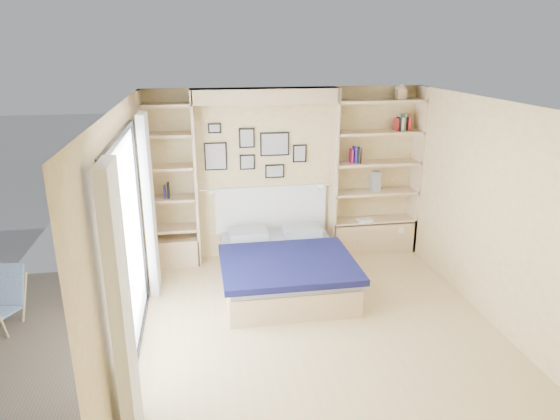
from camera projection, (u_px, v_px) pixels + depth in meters
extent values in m
plane|color=tan|center=(318.00, 329.00, 5.65)|extent=(4.50, 4.50, 0.00)
plane|color=#E4C584|center=(284.00, 174.00, 7.36)|extent=(4.00, 0.00, 4.00)
plane|color=#E4C584|center=(407.00, 346.00, 3.15)|extent=(4.00, 0.00, 4.00)
plane|color=#E4C584|center=(125.00, 237.00, 4.94)|extent=(0.00, 4.50, 4.50)
plane|color=#E4C584|center=(495.00, 215.00, 5.57)|extent=(0.00, 4.50, 4.50)
plane|color=white|center=(325.00, 105.00, 4.86)|extent=(4.50, 4.50, 0.00)
cube|color=tan|center=(196.00, 180.00, 6.99)|extent=(0.04, 0.35, 2.50)
cube|color=tan|center=(334.00, 175.00, 7.31)|extent=(0.04, 0.35, 2.50)
cube|color=tan|center=(265.00, 96.00, 6.79)|extent=(2.00, 0.35, 0.20)
cube|color=tan|center=(416.00, 171.00, 7.50)|extent=(0.04, 0.35, 2.50)
cube|color=tan|center=(146.00, 182.00, 6.89)|extent=(0.04, 0.35, 2.50)
cube|color=tan|center=(372.00, 235.00, 7.72)|extent=(1.30, 0.35, 0.50)
cube|color=tan|center=(175.00, 251.00, 7.27)|extent=(0.70, 0.35, 0.40)
cube|color=black|center=(118.00, 139.00, 4.64)|extent=(0.04, 2.08, 0.06)
cube|color=black|center=(139.00, 343.00, 5.33)|extent=(0.04, 2.08, 0.06)
cube|color=black|center=(115.00, 299.00, 4.04)|extent=(0.04, 0.06, 2.20)
cube|color=black|center=(140.00, 217.00, 5.95)|extent=(0.04, 0.06, 2.20)
cube|color=silver|center=(128.00, 249.00, 4.99)|extent=(0.01, 2.00, 2.20)
cube|color=white|center=(121.00, 310.00, 3.78)|extent=(0.10, 0.45, 2.30)
cube|color=white|center=(149.00, 206.00, 6.21)|extent=(0.10, 0.45, 2.30)
cube|color=tan|center=(373.00, 220.00, 7.64)|extent=(1.30, 0.35, 0.04)
cube|color=tan|center=(375.00, 192.00, 7.50)|extent=(1.30, 0.35, 0.04)
cube|color=tan|center=(377.00, 163.00, 7.36)|extent=(1.30, 0.35, 0.04)
cube|color=tan|center=(378.00, 133.00, 7.22)|extent=(1.30, 0.35, 0.04)
cube|color=tan|center=(380.00, 101.00, 7.08)|extent=(1.30, 0.35, 0.04)
cube|color=tan|center=(173.00, 228.00, 7.16)|extent=(0.70, 0.35, 0.04)
cube|color=tan|center=(171.00, 199.00, 7.02)|extent=(0.70, 0.35, 0.04)
cube|color=tan|center=(169.00, 167.00, 6.88)|extent=(0.70, 0.35, 0.04)
cube|color=tan|center=(167.00, 135.00, 6.74)|extent=(0.70, 0.35, 0.04)
cube|color=tan|center=(165.00, 105.00, 6.61)|extent=(0.70, 0.35, 0.04)
cube|color=tan|center=(283.00, 273.00, 6.62)|extent=(1.56, 1.95, 0.34)
cube|color=#989EA6|center=(283.00, 258.00, 6.55)|extent=(1.52, 1.91, 0.10)
cube|color=#0E103B|center=(288.00, 264.00, 6.22)|extent=(1.66, 1.37, 0.08)
cube|color=#989EA6|center=(248.00, 234.00, 7.09)|extent=(0.54, 0.39, 0.12)
cube|color=#989EA6|center=(302.00, 231.00, 7.21)|extent=(0.54, 0.39, 0.12)
cube|color=white|center=(271.00, 209.00, 7.47)|extent=(1.66, 0.04, 0.70)
cube|color=black|center=(216.00, 156.00, 7.09)|extent=(0.32, 0.02, 0.40)
cube|color=gray|center=(216.00, 157.00, 7.08)|extent=(0.28, 0.01, 0.36)
cube|color=black|center=(247.00, 138.00, 7.08)|extent=(0.22, 0.02, 0.28)
cube|color=gray|center=(247.00, 138.00, 7.07)|extent=(0.18, 0.01, 0.24)
cube|color=black|center=(247.00, 162.00, 7.19)|extent=(0.22, 0.02, 0.22)
cube|color=gray|center=(247.00, 162.00, 7.18)|extent=(0.18, 0.01, 0.18)
cube|color=black|center=(275.00, 144.00, 7.17)|extent=(0.42, 0.02, 0.34)
cube|color=gray|center=(275.00, 144.00, 7.16)|extent=(0.38, 0.01, 0.30)
cube|color=black|center=(275.00, 171.00, 7.30)|extent=(0.28, 0.02, 0.20)
cube|color=gray|center=(275.00, 171.00, 7.29)|extent=(0.24, 0.01, 0.16)
cube|color=black|center=(300.00, 153.00, 7.28)|extent=(0.20, 0.02, 0.26)
cube|color=gray|center=(300.00, 154.00, 7.27)|extent=(0.16, 0.01, 0.22)
cube|color=black|center=(214.00, 128.00, 6.96)|extent=(0.18, 0.02, 0.14)
cube|color=gray|center=(215.00, 128.00, 6.95)|extent=(0.14, 0.01, 0.10)
cylinder|color=silver|center=(206.00, 190.00, 6.99)|extent=(0.20, 0.02, 0.02)
cone|color=white|center=(213.00, 191.00, 7.01)|extent=(0.13, 0.12, 0.15)
cylinder|color=silver|center=(325.00, 185.00, 7.25)|extent=(0.20, 0.02, 0.02)
cone|color=white|center=(319.00, 186.00, 7.25)|extent=(0.13, 0.12, 0.15)
cube|color=#9B1442|center=(351.00, 156.00, 7.26)|extent=(0.02, 0.15, 0.20)
cube|color=navy|center=(354.00, 155.00, 7.26)|extent=(0.03, 0.15, 0.23)
cube|color=black|center=(357.00, 156.00, 7.27)|extent=(0.03, 0.15, 0.19)
cube|color=tan|center=(359.00, 156.00, 7.27)|extent=(0.04, 0.15, 0.20)
cube|color=#26593F|center=(359.00, 155.00, 7.27)|extent=(0.03, 0.15, 0.22)
cube|color=#A51E1E|center=(396.00, 125.00, 7.22)|extent=(0.02, 0.15, 0.18)
cube|color=black|center=(399.00, 124.00, 7.22)|extent=(0.03, 0.15, 0.19)
cube|color=#BFB28C|center=(401.00, 124.00, 7.23)|extent=(0.04, 0.15, 0.19)
cube|color=#26593F|center=(403.00, 122.00, 7.23)|extent=(0.03, 0.15, 0.24)
cube|color=#A51E1E|center=(408.00, 124.00, 7.24)|extent=(0.03, 0.15, 0.19)
cube|color=navy|center=(165.00, 192.00, 6.97)|extent=(0.02, 0.15, 0.17)
cube|color=black|center=(168.00, 190.00, 6.97)|extent=(0.03, 0.15, 0.21)
cube|color=tan|center=(401.00, 94.00, 7.09)|extent=(0.13, 0.13, 0.15)
cone|color=tan|center=(401.00, 86.00, 7.05)|extent=(0.20, 0.20, 0.08)
cube|color=slate|center=(376.00, 181.00, 7.44)|extent=(0.12, 0.12, 0.30)
cube|color=white|center=(365.00, 220.00, 7.56)|extent=(0.22, 0.16, 0.03)
cylinder|color=tan|center=(4.00, 327.00, 5.35)|extent=(0.05, 0.12, 0.34)
cylinder|color=tan|center=(24.00, 299.00, 5.78)|extent=(0.08, 0.29, 0.57)
cube|color=#3367BE|center=(6.00, 284.00, 5.75)|extent=(0.42, 0.25, 0.46)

